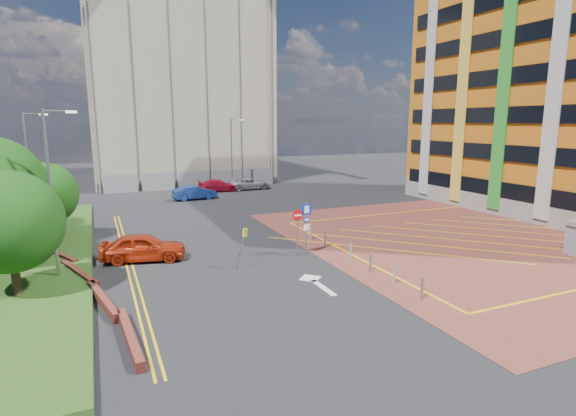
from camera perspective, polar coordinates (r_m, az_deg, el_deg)
ground at (r=25.37m, az=2.27°, el=-6.76°), size 140.00×140.00×0.00m
forecourt at (r=33.66m, az=24.33°, el=-3.26°), size 26.00×26.00×0.02m
retaining_wall at (r=24.96m, az=-25.44°, el=-7.67°), size 6.06×20.33×0.40m
tree_a at (r=22.44m, az=-31.89°, el=-1.55°), size 4.40×4.40×5.41m
tree_c at (r=32.22m, az=-28.49°, el=1.56°), size 4.00×4.00×4.90m
lamp_left_near at (r=24.03m, az=-27.79°, el=2.38°), size 1.53×0.16×8.00m
lamp_left_far at (r=34.13m, az=-29.98°, el=4.37°), size 1.53×0.16×8.00m
lamp_back at (r=51.96m, az=-7.10°, el=7.20°), size 1.53×0.16×8.00m
sign_cluster at (r=25.83m, az=1.95°, el=-1.93°), size 1.17×0.12×3.20m
warning_sign at (r=23.73m, az=-5.80°, el=-4.46°), size 0.75×0.42×2.25m
bollard_row at (r=24.90m, az=8.76°, el=-6.09°), size 0.14×11.14×0.90m
construction_building at (r=62.73m, az=-14.13°, el=13.67°), size 21.20×19.20×22.00m
construction_fence at (r=53.45m, az=-10.80°, el=3.57°), size 21.60×0.06×2.00m
car_red_left at (r=26.51m, az=-17.91°, el=-4.74°), size 4.91×2.86×1.57m
car_blue_back at (r=45.70m, az=-11.78°, el=1.93°), size 4.44×1.96×1.42m
car_red_back at (r=50.58m, az=-8.81°, el=2.85°), size 4.74×2.25×1.33m
car_silver_back at (r=51.69m, az=-4.89°, el=3.09°), size 4.77×2.31×1.31m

